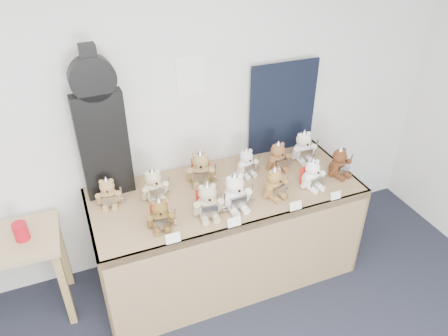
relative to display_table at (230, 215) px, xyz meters
name	(u,v)px	position (x,y,z in m)	size (l,w,h in m)	color
room_shell	(190,76)	(-0.10, 0.51, 0.93)	(6.00, 6.00, 6.00)	white
display_table	(230,215)	(0.00, 0.00, 0.00)	(2.00, 0.84, 0.83)	olive
guitar_case	(101,127)	(-0.79, 0.37, 0.72)	(0.34, 0.11, 1.10)	black
navy_board	(283,108)	(0.65, 0.46, 0.56)	(0.58, 0.02, 0.77)	black
red_cup	(21,232)	(-1.43, 0.22, 0.13)	(0.10, 0.10, 0.13)	red
teddy_front_far_left	(160,215)	(-0.55, -0.15, 0.28)	(0.21, 0.18, 0.26)	brown
teddy_front_left	(208,201)	(-0.22, -0.14, 0.29)	(0.24, 0.21, 0.29)	tan
teddy_front_centre	(235,193)	(-0.02, -0.13, 0.30)	(0.25, 0.20, 0.31)	silver
teddy_front_right	(274,184)	(0.30, -0.12, 0.28)	(0.22, 0.19, 0.26)	olive
teddy_front_far_right	(312,175)	(0.61, -0.12, 0.28)	(0.22, 0.19, 0.26)	white
teddy_front_end	(339,163)	(0.89, -0.06, 0.28)	(0.22, 0.19, 0.26)	#55311D
teddy_back_left	(154,186)	(-0.51, 0.18, 0.29)	(0.23, 0.19, 0.27)	beige
teddy_back_centre_left	(201,169)	(-0.14, 0.25, 0.29)	(0.24, 0.23, 0.30)	#9F824F
teddy_back_centre_right	(247,163)	(0.23, 0.23, 0.27)	(0.20, 0.16, 0.24)	silver
teddy_back_right	(278,157)	(0.49, 0.20, 0.28)	(0.22, 0.18, 0.26)	brown
teddy_back_end	(303,147)	(0.75, 0.25, 0.29)	(0.23, 0.19, 0.28)	white
teddy_back_far_left	(108,193)	(-0.83, 0.23, 0.27)	(0.20, 0.17, 0.24)	#A27E4B
entry_card_a	(173,238)	(-0.52, -0.32, 0.21)	(0.10, 0.00, 0.07)	white
entry_card_b	(234,222)	(-0.10, -0.32, 0.21)	(0.09, 0.00, 0.07)	white
entry_card_c	(296,206)	(0.36, -0.32, 0.21)	(0.09, 0.00, 0.07)	white
entry_card_d	(336,195)	(0.69, -0.32, 0.21)	(0.08, 0.00, 0.06)	white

